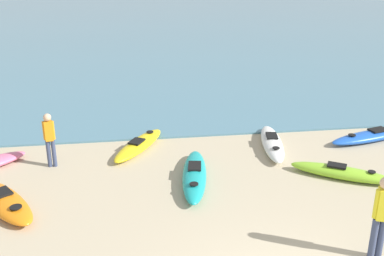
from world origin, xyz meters
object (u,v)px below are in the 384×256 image
at_px(kayak_on_sand_8, 4,202).
at_px(person_near_waterline, 49,137).
at_px(kayak_on_sand_2, 195,175).
at_px(person_near_foreground, 381,213).
at_px(kayak_on_sand_4, 341,172).
at_px(kayak_on_sand_6, 272,143).
at_px(kayak_on_sand_5, 139,145).
at_px(kayak_on_sand_3, 373,135).

distance_m(kayak_on_sand_8, person_near_waterline, 2.45).
height_order(kayak_on_sand_2, person_near_foreground, person_near_foreground).
bearing_deg(kayak_on_sand_4, kayak_on_sand_6, 118.01).
height_order(kayak_on_sand_5, kayak_on_sand_8, kayak_on_sand_8).
bearing_deg(person_near_foreground, kayak_on_sand_6, 93.02).
relative_size(kayak_on_sand_2, kayak_on_sand_5, 1.14).
xyz_separation_m(kayak_on_sand_8, person_near_waterline, (0.79, 2.20, 0.73)).
bearing_deg(kayak_on_sand_4, person_near_waterline, 166.49).
relative_size(kayak_on_sand_5, person_near_waterline, 1.74).
distance_m(kayak_on_sand_2, person_near_waterline, 4.19).
distance_m(kayak_on_sand_2, kayak_on_sand_6, 3.29).
height_order(kayak_on_sand_3, kayak_on_sand_4, kayak_on_sand_4).
relative_size(kayak_on_sand_3, person_near_foreground, 1.94).
distance_m(kayak_on_sand_3, kayak_on_sand_4, 3.32).
bearing_deg(person_near_waterline, kayak_on_sand_5, 19.77).
distance_m(kayak_on_sand_3, kayak_on_sand_8, 11.16).
height_order(kayak_on_sand_3, kayak_on_sand_5, kayak_on_sand_3).
bearing_deg(kayak_on_sand_6, kayak_on_sand_3, 2.77).
distance_m(kayak_on_sand_4, kayak_on_sand_8, 8.56).
bearing_deg(kayak_on_sand_3, person_near_waterline, -176.82).
bearing_deg(kayak_on_sand_2, kayak_on_sand_8, -171.04).
relative_size(kayak_on_sand_8, person_near_waterline, 1.68).
height_order(kayak_on_sand_3, person_near_foreground, person_near_foreground).
xyz_separation_m(kayak_on_sand_5, kayak_on_sand_6, (4.10, -0.50, 0.02)).
relative_size(kayak_on_sand_3, person_near_waterline, 2.15).
bearing_deg(kayak_on_sand_8, person_near_waterline, 70.35).
bearing_deg(kayak_on_sand_8, person_near_foreground, -21.51).
bearing_deg(person_near_waterline, kayak_on_sand_4, -13.51).
bearing_deg(kayak_on_sand_6, person_near_foreground, -86.98).
xyz_separation_m(kayak_on_sand_4, kayak_on_sand_8, (-8.55, -0.33, 0.00)).
distance_m(kayak_on_sand_6, person_near_foreground, 5.67).
bearing_deg(kayak_on_sand_5, kayak_on_sand_8, -136.51).
xyz_separation_m(kayak_on_sand_2, kayak_on_sand_8, (-4.64, -0.73, -0.00)).
distance_m(kayak_on_sand_2, person_near_foreground, 4.88).
xyz_separation_m(kayak_on_sand_2, kayak_on_sand_5, (-1.38, 2.36, -0.02)).
bearing_deg(kayak_on_sand_5, kayak_on_sand_3, -2.50).
bearing_deg(kayak_on_sand_2, kayak_on_sand_3, 18.15).
relative_size(kayak_on_sand_2, person_near_waterline, 1.99).
bearing_deg(kayak_on_sand_5, kayak_on_sand_6, -6.92).
xyz_separation_m(kayak_on_sand_3, kayak_on_sand_4, (-2.26, -2.42, 0.00)).
bearing_deg(person_near_foreground, kayak_on_sand_2, 128.80).
bearing_deg(person_near_waterline, kayak_on_sand_3, 3.18).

